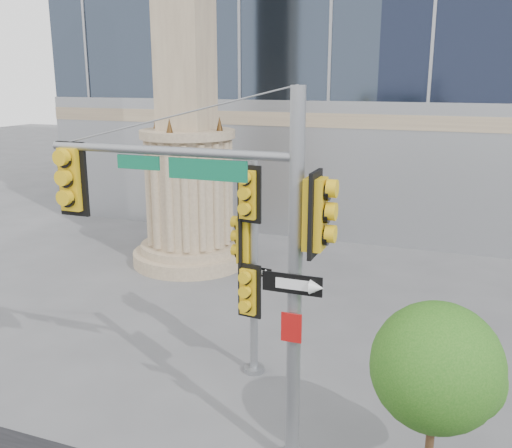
% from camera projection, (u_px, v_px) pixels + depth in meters
% --- Properties ---
extents(ground, '(120.00, 120.00, 0.00)m').
position_uv_depth(ground, '(248.00, 422.00, 11.88)').
color(ground, '#545456').
rests_on(ground, ground).
extents(monument, '(4.40, 4.40, 16.60)m').
position_uv_depth(monument, '(187.00, 118.00, 20.72)').
color(monument, gray).
rests_on(monument, ground).
extents(main_signal_pole, '(5.32, 0.64, 6.85)m').
position_uv_depth(main_signal_pole, '(228.00, 237.00, 9.98)').
color(main_signal_pole, slate).
rests_on(main_signal_pole, ground).
extents(secondary_signal_pole, '(0.89, 0.71, 5.18)m').
position_uv_depth(secondary_signal_pole, '(250.00, 253.00, 13.07)').
color(secondary_signal_pole, slate).
rests_on(secondary_signal_pole, ground).
extents(street_tree, '(2.22, 2.17, 3.45)m').
position_uv_depth(street_tree, '(439.00, 372.00, 9.35)').
color(street_tree, gray).
rests_on(street_tree, ground).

